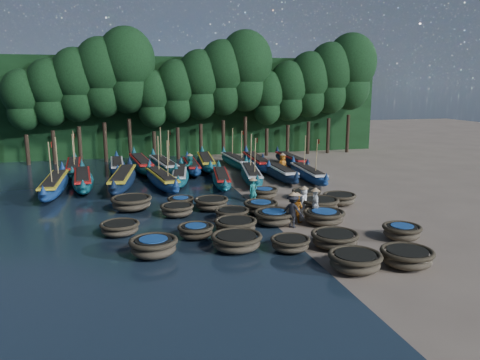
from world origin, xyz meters
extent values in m
plane|color=#806F5D|center=(0.00, 0.00, 0.00)|extent=(120.00, 120.00, 0.00)
cube|color=black|center=(0.00, 23.50, 5.00)|extent=(40.00, 3.00, 10.00)
ellipsoid|color=brown|center=(1.04, -10.15, 0.35)|extent=(2.30, 2.30, 0.70)
torus|color=#3B3323|center=(1.04, -10.15, 0.68)|extent=(2.17, 2.17, 0.21)
cylinder|color=black|center=(1.04, -10.15, 0.72)|extent=(1.64, 1.64, 0.06)
ellipsoid|color=brown|center=(3.34, -10.22, 0.34)|extent=(2.10, 2.10, 0.67)
torus|color=#3B3323|center=(3.34, -10.22, 0.65)|extent=(2.19, 2.19, 0.20)
cylinder|color=black|center=(3.34, -10.22, 0.69)|extent=(1.66, 1.66, 0.06)
ellipsoid|color=brown|center=(-6.61, -6.47, 0.37)|extent=(2.53, 2.53, 0.74)
torus|color=#3B3323|center=(-6.61, -6.47, 0.72)|extent=(2.13, 2.13, 0.22)
cylinder|color=black|center=(-6.61, -6.47, 0.76)|extent=(1.60, 1.60, 0.07)
cylinder|color=navy|center=(-6.61, -6.47, 0.80)|extent=(1.23, 1.23, 0.04)
ellipsoid|color=brown|center=(-2.93, -6.60, 0.34)|extent=(2.67, 2.67, 0.67)
torus|color=#3B3323|center=(-2.93, -6.60, 0.65)|extent=(2.33, 2.33, 0.20)
cylinder|color=black|center=(-2.93, -6.60, 0.69)|extent=(1.78, 1.78, 0.06)
ellipsoid|color=brown|center=(-0.63, -7.31, 0.28)|extent=(1.83, 1.83, 0.56)
torus|color=#3B3323|center=(-0.63, -7.31, 0.55)|extent=(1.81, 1.81, 0.17)
cylinder|color=black|center=(-0.63, -7.31, 0.58)|extent=(1.37, 1.37, 0.05)
ellipsoid|color=brown|center=(1.50, -7.39, 0.33)|extent=(2.12, 2.12, 0.65)
torus|color=#3B3323|center=(1.50, -7.39, 0.63)|extent=(2.20, 2.20, 0.20)
cylinder|color=black|center=(1.50, -7.39, 0.67)|extent=(1.68, 1.68, 0.06)
ellipsoid|color=brown|center=(5.10, -7.19, 0.32)|extent=(2.04, 2.04, 0.64)
torus|color=#3B3323|center=(5.10, -7.19, 0.63)|extent=(1.87, 1.87, 0.20)
cylinder|color=black|center=(5.10, -7.19, 0.66)|extent=(1.41, 1.41, 0.06)
cylinder|color=navy|center=(5.10, -7.19, 0.70)|extent=(1.08, 1.08, 0.04)
ellipsoid|color=brown|center=(-8.01, -3.07, 0.29)|extent=(1.88, 1.88, 0.59)
torus|color=#3B3323|center=(-8.01, -3.07, 0.57)|extent=(1.95, 1.95, 0.18)
cylinder|color=black|center=(-8.01, -3.07, 0.61)|extent=(1.49, 1.49, 0.05)
ellipsoid|color=brown|center=(-4.44, -4.46, 0.29)|extent=(1.87, 1.87, 0.58)
torus|color=#3B3323|center=(-4.44, -4.46, 0.56)|extent=(1.78, 1.78, 0.18)
cylinder|color=black|center=(-4.44, -4.46, 0.60)|extent=(1.35, 1.35, 0.05)
cylinder|color=navy|center=(-4.44, -4.46, 0.63)|extent=(1.04, 1.04, 0.04)
ellipsoid|color=brown|center=(-2.39, -4.27, 0.33)|extent=(2.57, 2.57, 0.66)
torus|color=#3B3323|center=(-2.39, -4.27, 0.64)|extent=(2.15, 2.15, 0.20)
cylinder|color=black|center=(-2.39, -4.27, 0.68)|extent=(1.63, 1.63, 0.06)
ellipsoid|color=brown|center=(-0.06, -3.32, 0.34)|extent=(2.66, 2.66, 0.67)
torus|color=#3B3323|center=(-0.06, -3.32, 0.65)|extent=(2.16, 2.16, 0.20)
cylinder|color=black|center=(-0.06, -3.32, 0.69)|extent=(1.64, 1.64, 0.06)
cylinder|color=navy|center=(-0.06, -3.32, 0.73)|extent=(1.27, 1.27, 0.04)
ellipsoid|color=brown|center=(2.55, -3.91, 0.33)|extent=(2.44, 2.44, 0.66)
torus|color=#3B3323|center=(2.55, -3.91, 0.64)|extent=(2.24, 2.24, 0.20)
cylinder|color=black|center=(2.55, -3.91, 0.68)|extent=(1.71, 1.71, 0.06)
cylinder|color=navy|center=(2.55, -3.91, 0.72)|extent=(1.31, 1.31, 0.04)
ellipsoid|color=brown|center=(-4.84, -0.46, 0.31)|extent=(1.93, 1.93, 0.62)
torus|color=#3B3323|center=(-4.84, -0.46, 0.60)|extent=(1.90, 1.90, 0.19)
cylinder|color=black|center=(-4.84, -0.46, 0.64)|extent=(1.44, 1.44, 0.06)
ellipsoid|color=brown|center=(-2.08, -2.17, 0.31)|extent=(1.78, 1.78, 0.63)
torus|color=#3B3323|center=(-2.08, -2.17, 0.61)|extent=(1.91, 1.91, 0.19)
cylinder|color=black|center=(-2.08, -2.17, 0.65)|extent=(1.44, 1.44, 0.06)
ellipsoid|color=brown|center=(-0.12, -1.15, 0.33)|extent=(2.15, 2.15, 0.65)
torus|color=#3B3323|center=(-0.12, -1.15, 0.63)|extent=(2.00, 2.00, 0.20)
cylinder|color=black|center=(-0.12, -1.15, 0.67)|extent=(1.51, 1.51, 0.06)
cylinder|color=navy|center=(-0.12, -1.15, 0.71)|extent=(1.16, 1.16, 0.04)
ellipsoid|color=brown|center=(3.30, -1.68, 0.37)|extent=(2.24, 2.24, 0.74)
torus|color=#3B3323|center=(3.30, -1.68, 0.72)|extent=(2.26, 2.26, 0.23)
cylinder|color=black|center=(3.30, -1.68, 0.77)|extent=(1.71, 1.71, 0.07)
ellipsoid|color=brown|center=(5.17, -0.42, 0.32)|extent=(2.23, 2.23, 0.63)
torus|color=#3B3323|center=(5.17, -0.42, 0.61)|extent=(2.06, 2.06, 0.19)
cylinder|color=black|center=(5.17, -0.42, 0.65)|extent=(1.57, 1.57, 0.06)
ellipsoid|color=brown|center=(-7.30, 1.53, 0.37)|extent=(2.77, 2.77, 0.73)
torus|color=#3B3323|center=(-7.30, 1.53, 0.71)|extent=(2.42, 2.42, 0.22)
cylinder|color=black|center=(-7.30, 1.53, 0.75)|extent=(1.84, 1.84, 0.07)
ellipsoid|color=brown|center=(-4.41, 1.40, 0.29)|extent=(1.84, 1.84, 0.57)
torus|color=#3B3323|center=(-4.41, 1.40, 0.56)|extent=(1.63, 1.63, 0.17)
cylinder|color=black|center=(-4.41, 1.40, 0.59)|extent=(1.22, 1.22, 0.05)
cylinder|color=navy|center=(-4.41, 1.40, 0.63)|extent=(0.94, 0.94, 0.03)
ellipsoid|color=brown|center=(-2.72, 0.37, 0.33)|extent=(2.33, 2.33, 0.66)
torus|color=#3B3323|center=(-2.72, 0.37, 0.64)|extent=(2.05, 2.05, 0.20)
cylinder|color=black|center=(-2.72, 0.37, 0.68)|extent=(1.55, 1.55, 0.06)
ellipsoid|color=brown|center=(1.14, 2.20, 0.31)|extent=(2.14, 2.14, 0.63)
torus|color=#3B3323|center=(1.14, 2.20, 0.61)|extent=(1.80, 1.80, 0.19)
cylinder|color=black|center=(1.14, 2.20, 0.65)|extent=(1.35, 1.35, 0.06)
cylinder|color=navy|center=(1.14, 2.20, 0.69)|extent=(1.04, 1.04, 0.04)
ellipsoid|color=brown|center=(3.78, 1.45, 0.28)|extent=(2.16, 2.16, 0.57)
torus|color=#3B3323|center=(3.78, 1.45, 0.55)|extent=(1.93, 1.93, 0.17)
cylinder|color=black|center=(3.78, 1.45, 0.58)|extent=(1.47, 1.47, 0.05)
ellipsoid|color=navy|center=(-12.26, 7.35, 0.53)|extent=(1.76, 8.58, 1.07)
cone|color=navy|center=(-12.15, 11.51, 1.23)|extent=(0.47, 0.47, 0.64)
cone|color=navy|center=(-12.37, 3.18, 1.17)|extent=(0.47, 0.47, 0.53)
cube|color=gold|center=(-12.26, 7.35, 0.98)|extent=(1.30, 6.65, 0.13)
cube|color=black|center=(-12.26, 7.35, 1.07)|extent=(0.98, 5.79, 0.11)
cylinder|color=#997F4C|center=(-12.12, 8.62, 2.24)|extent=(0.07, 0.25, 2.99)
cylinder|color=#997F4C|center=(-12.19, 5.74, 2.24)|extent=(0.07, 0.25, 2.99)
plane|color=red|center=(-12.03, 5.74, 3.55)|extent=(0.00, 0.37, 0.37)
ellipsoid|color=#0E4853|center=(-10.51, 8.80, 0.51)|extent=(2.09, 8.31, 1.03)
cone|color=#0E4853|center=(-10.81, 12.79, 1.18)|extent=(0.45, 0.45, 0.62)
cone|color=#0E4853|center=(-10.21, 4.80, 1.13)|extent=(0.45, 0.45, 0.51)
cube|color=#B41816|center=(-10.51, 8.80, 0.95)|extent=(1.55, 6.44, 0.12)
cube|color=black|center=(-10.51, 8.80, 1.03)|extent=(1.21, 5.60, 0.10)
ellipsoid|color=#0E1D35|center=(-7.69, 8.08, 0.56)|extent=(2.84, 9.03, 1.11)
cone|color=#0E1D35|center=(-7.08, 12.37, 1.28)|extent=(0.49, 0.49, 0.67)
cone|color=#0E1D35|center=(-8.30, 3.79, 1.22)|extent=(0.49, 0.49, 0.56)
cube|color=gold|center=(-7.69, 8.08, 1.02)|extent=(2.13, 6.99, 0.13)
cube|color=black|center=(-7.69, 8.08, 1.11)|extent=(1.70, 6.06, 0.11)
ellipsoid|color=navy|center=(-4.98, 7.51, 0.51)|extent=(2.62, 8.31, 1.02)
cone|color=navy|center=(-5.55, 11.45, 1.18)|extent=(0.45, 0.45, 0.61)
cone|color=navy|center=(-4.41, 3.56, 1.12)|extent=(0.45, 0.45, 0.51)
cube|color=gold|center=(-4.98, 7.51, 0.94)|extent=(1.96, 6.43, 0.12)
cube|color=black|center=(-4.98, 7.51, 1.02)|extent=(1.57, 5.58, 0.10)
cylinder|color=#997F4C|center=(-5.05, 8.73, 2.15)|extent=(0.07, 0.24, 2.86)
cylinder|color=#997F4C|center=(-4.66, 6.00, 2.15)|extent=(0.07, 0.24, 2.86)
plane|color=red|center=(-4.51, 6.02, 3.40)|extent=(0.00, 0.36, 0.36)
ellipsoid|color=#0E4853|center=(-3.48, 8.90, 0.47)|extent=(2.52, 7.68, 0.94)
cone|color=#0E4853|center=(-2.90, 12.54, 1.09)|extent=(0.42, 0.42, 0.57)
cone|color=#0E4853|center=(-4.05, 5.27, 1.04)|extent=(0.42, 0.42, 0.47)
cube|color=silver|center=(-3.48, 8.90, 0.87)|extent=(1.89, 5.94, 0.11)
cube|color=black|center=(-3.48, 8.90, 0.94)|extent=(1.52, 5.15, 0.09)
ellipsoid|color=#0E4853|center=(-0.64, 7.03, 0.46)|extent=(2.37, 7.41, 0.91)
cone|color=#0E4853|center=(-0.12, 10.54, 1.05)|extent=(0.40, 0.40, 0.55)
cone|color=#0E4853|center=(-1.16, 3.51, 1.00)|extent=(0.40, 0.40, 0.46)
cube|color=#B41816|center=(-0.64, 7.03, 0.84)|extent=(1.78, 5.73, 0.11)
cube|color=black|center=(-0.64, 7.03, 0.91)|extent=(1.43, 4.97, 0.09)
ellipsoid|color=#0E4853|center=(1.80, 7.60, 0.51)|extent=(2.81, 8.23, 1.01)
cone|color=#0E4853|center=(2.47, 11.49, 1.16)|extent=(0.45, 0.45, 0.61)
cone|color=#0E4853|center=(1.13, 3.70, 1.11)|extent=(0.45, 0.45, 0.51)
cube|color=silver|center=(1.80, 7.60, 0.93)|extent=(2.11, 6.37, 0.12)
cube|color=black|center=(1.80, 7.60, 1.01)|extent=(1.71, 5.52, 0.10)
cylinder|color=#997F4C|center=(2.11, 8.78, 2.13)|extent=(0.07, 0.24, 2.84)
cylinder|color=#997F4C|center=(1.64, 6.08, 2.13)|extent=(0.07, 0.24, 2.84)
plane|color=red|center=(1.79, 6.06, 3.36)|extent=(0.00, 0.35, 0.35)
ellipsoid|color=#0E1D35|center=(4.19, 8.28, 0.51)|extent=(1.51, 8.21, 1.03)
cone|color=#0E1D35|center=(4.17, 12.28, 1.18)|extent=(0.45, 0.45, 0.62)
cone|color=#0E1D35|center=(4.20, 4.28, 1.13)|extent=(0.45, 0.45, 0.51)
cube|color=silver|center=(4.19, 8.28, 0.94)|extent=(1.10, 6.36, 0.12)
cube|color=black|center=(4.19, 8.28, 1.03)|extent=(0.82, 5.54, 0.10)
ellipsoid|color=navy|center=(6.21, 7.03, 0.48)|extent=(1.82, 7.77, 0.96)
cone|color=navy|center=(6.42, 10.78, 1.11)|extent=(0.42, 0.42, 0.58)
cone|color=navy|center=(6.00, 3.28, 1.06)|extent=(0.42, 0.42, 0.48)
cube|color=silver|center=(6.21, 7.03, 0.89)|extent=(1.35, 6.02, 0.12)
cube|color=black|center=(6.21, 7.03, 0.96)|extent=(1.04, 5.24, 0.10)
cylinder|color=#997F4C|center=(6.37, 8.18, 2.02)|extent=(0.07, 0.23, 2.70)
cylinder|color=#997F4C|center=(6.23, 5.58, 2.02)|extent=(0.07, 0.23, 2.70)
plane|color=red|center=(6.37, 5.57, 3.20)|extent=(0.00, 0.34, 0.34)
ellipsoid|color=#0E4853|center=(-11.57, 14.28, 0.50)|extent=(1.91, 8.06, 1.00)
cone|color=#0E4853|center=(-11.80, 18.16, 1.15)|extent=(0.44, 0.44, 0.60)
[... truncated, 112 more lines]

